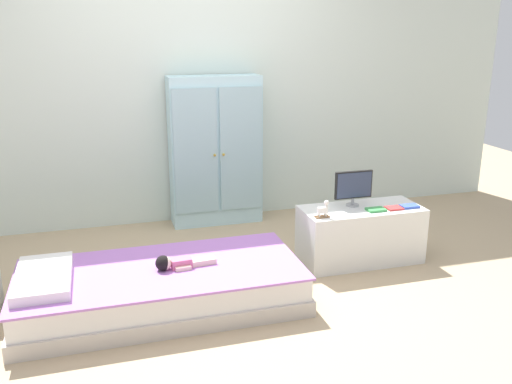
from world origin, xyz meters
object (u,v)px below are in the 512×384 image
object	(u,v)px
bed	(162,288)
doll	(174,263)
tv_stand	(360,234)
book_red	(394,208)
book_green	(376,210)
tv_monitor	(354,186)
rocking_horse_toy	(324,209)
wardrobe	(216,151)
book_blue	(410,206)

from	to	relation	value
bed	doll	xyz separation A→B (m)	(0.09, -0.02, 0.17)
tv_stand	book_red	distance (m)	0.32
doll	book_red	world-z (taller)	book_red
book_green	tv_monitor	bearing A→B (deg)	124.95
rocking_horse_toy	book_red	size ratio (longest dim) A/B	1.06
doll	wardrobe	bearing A→B (deg)	68.25
doll	rocking_horse_toy	world-z (taller)	rocking_horse_toy
bed	book_red	distance (m)	1.81
bed	tv_monitor	xyz separation A→B (m)	(1.51, 0.38, 0.45)
bed	tv_monitor	distance (m)	1.62
rocking_horse_toy	book_green	world-z (taller)	rocking_horse_toy
wardrobe	tv_stand	size ratio (longest dim) A/B	1.46
tv_stand	bed	bearing A→B (deg)	-168.84
tv_stand	tv_monitor	xyz separation A→B (m)	(-0.04, 0.07, 0.37)
tv_stand	rocking_horse_toy	distance (m)	0.47
rocking_horse_toy	book_green	xyz separation A→B (m)	(0.43, 0.03, -0.05)
wardrobe	bed	bearing A→B (deg)	-114.79
book_blue	book_red	bearing A→B (deg)	180.00
book_red	doll	bearing A→B (deg)	-172.06
wardrobe	book_red	size ratio (longest dim) A/B	11.15
doll	wardrobe	distance (m)	1.67
bed	book_green	distance (m)	1.67
doll	book_blue	size ratio (longest dim) A/B	2.91
rocking_horse_toy	book_blue	distance (m)	0.72
tv_stand	book_green	world-z (taller)	book_green
tv_stand	rocking_horse_toy	bearing A→B (deg)	-161.84
wardrobe	book_red	world-z (taller)	wardrobe
wardrobe	book_blue	distance (m)	1.78
book_green	rocking_horse_toy	bearing A→B (deg)	-176.28
wardrobe	book_blue	bearing A→B (deg)	-46.26
tv_stand	book_blue	xyz separation A→B (m)	(0.35, -0.09, 0.22)
bed	doll	size ratio (longest dim) A/B	4.58
wardrobe	book_green	distance (m)	1.60
rocking_horse_toy	doll	bearing A→B (deg)	-169.36
tv_monitor	doll	bearing A→B (deg)	-164.48
bed	book_blue	bearing A→B (deg)	6.44
tv_stand	rocking_horse_toy	size ratio (longest dim) A/B	7.20
tv_monitor	rocking_horse_toy	world-z (taller)	tv_monitor
doll	rocking_horse_toy	distance (m)	1.14
book_red	tv_monitor	bearing A→B (deg)	148.61
bed	doll	world-z (taller)	doll
doll	tv_monitor	distance (m)	1.51
bed	book_green	world-z (taller)	book_green
tv_stand	doll	bearing A→B (deg)	-167.45
book_blue	tv_stand	bearing A→B (deg)	165.40
doll	tv_monitor	bearing A→B (deg)	15.52
tv_monitor	book_blue	bearing A→B (deg)	-22.11
doll	tv_stand	distance (m)	1.51
tv_monitor	book_green	size ratio (longest dim) A/B	2.16
book_green	book_blue	world-z (taller)	same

